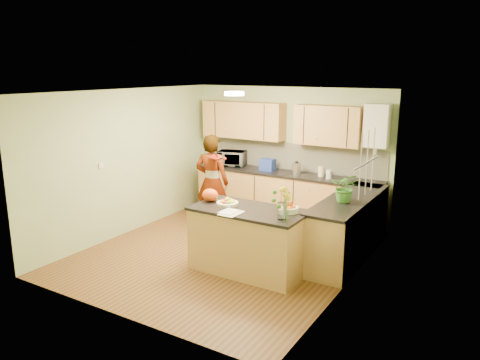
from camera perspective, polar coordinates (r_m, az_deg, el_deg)
The scene contains 28 objects.
floor at distance 7.45m, azimuth -1.89°, elevation -8.87°, with size 4.50×4.50×0.00m, color #513017.
ceiling at distance 6.90m, azimuth -2.05°, elevation 10.71°, with size 4.00×4.50×0.02m, color white.
wall_back at distance 9.00m, azimuth 5.90°, elevation 3.27°, with size 4.00×0.02×2.50m, color #95AD7B.
wall_front at distance 5.40m, azimuth -15.17°, elevation -4.02°, with size 4.00×0.02×2.50m, color #95AD7B.
wall_left at distance 8.31m, azimuth -13.59°, elevation 2.12°, with size 0.02×4.50×2.50m, color #95AD7B.
wall_right at distance 6.24m, azimuth 13.62°, elevation -1.59°, with size 0.02×4.50×2.50m, color #95AD7B.
back_counter at distance 8.87m, azimuth 5.53°, elevation -2.04°, with size 3.64×0.62×0.94m.
right_counter at distance 7.32m, azimuth 13.10°, elevation -5.69°, with size 0.62×2.24×0.94m.
splashback at distance 8.96m, azimuth 6.43°, elevation 2.88°, with size 3.60×0.02×0.52m, color beige.
upper_cabinets at distance 8.84m, azimuth 4.48°, elevation 7.05°, with size 3.20×0.34×0.70m.
boiler at distance 8.18m, azimuth 16.39°, elevation 6.36°, with size 0.40×0.30×0.86m.
window_right at distance 6.73m, azimuth 15.27°, elevation 2.03°, with size 0.01×1.30×1.05m.
light_switch at distance 7.89m, azimuth -16.59°, elevation 1.71°, with size 0.02×0.09×0.09m, color silver.
ceiling_lamp at distance 7.16m, azimuth -0.71°, elevation 10.51°, with size 0.30×0.30×0.07m.
peninsula_island at distance 6.66m, azimuth 1.05°, elevation -7.33°, with size 1.61×0.83×0.92m.
fruit_dish at distance 6.68m, azimuth -1.53°, elevation -2.72°, with size 0.31×0.31×0.11m.
orange_bowl at distance 6.38m, azimuth 6.03°, elevation -3.39°, with size 0.26×0.26×0.15m.
flower_vase at distance 6.00m, azimuth 5.17°, elevation -1.82°, with size 0.27×0.27×0.50m.
orange_bag at distance 6.89m, azimuth -3.67°, elevation -1.83°, with size 0.25×0.21×0.19m, color #E64D13.
papers at distance 6.32m, azimuth -1.09°, elevation -4.03°, with size 0.24×0.33×0.01m, color white.
violinist at distance 8.33m, azimuth -3.43°, elevation -0.27°, with size 0.63×0.41×1.72m, color tan.
violin at distance 7.93m, azimuth -3.19°, elevation 2.85°, with size 0.67×0.27×0.13m, color #580D05, non-canonical shape.
microwave at distance 9.32m, azimuth -0.99°, elevation 2.66°, with size 0.53×0.36×0.29m, color silver.
blue_box at distance 8.90m, azimuth 3.37°, elevation 1.88°, with size 0.27×0.20×0.22m, color #213798.
kettle at distance 8.61m, azimuth 6.91°, elevation 1.46°, with size 0.15×0.15×0.28m.
jar_cream at distance 8.51m, azimuth 9.89°, elevation 1.03°, with size 0.12×0.12×0.18m, color beige.
jar_white at distance 8.36m, azimuth 10.80°, elevation 0.67°, with size 0.10×0.10×0.15m, color silver.
potted_plant at distance 6.90m, azimuth 12.73°, elevation -0.88°, with size 0.40×0.34×0.44m, color #397928.
Camera 1 is at (3.78, -5.77, 2.82)m, focal length 35.00 mm.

